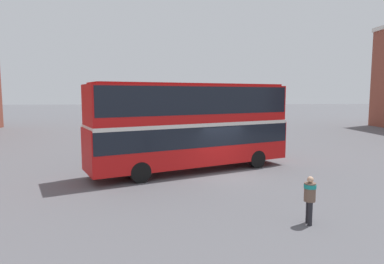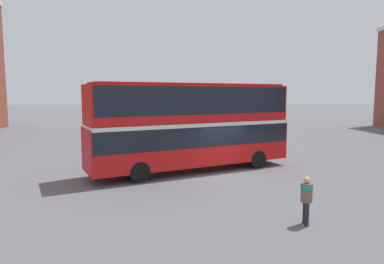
% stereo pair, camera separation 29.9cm
% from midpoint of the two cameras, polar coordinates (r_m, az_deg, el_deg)
% --- Properties ---
extents(ground_plane, '(240.00, 240.00, 0.00)m').
position_cam_midpoint_polar(ground_plane, '(18.05, 6.41, -7.39)').
color(ground_plane, '#5B5B60').
extents(double_decker_bus, '(11.51, 6.99, 4.84)m').
position_cam_midpoint_polar(double_decker_bus, '(18.88, 0.46, 1.78)').
color(double_decker_bus, red).
rests_on(double_decker_bus, ground_plane).
extents(pedestrian_foreground, '(0.45, 0.45, 1.61)m').
position_cam_midpoint_polar(pedestrian_foreground, '(11.99, 19.24, -9.98)').
color(pedestrian_foreground, '#232328').
rests_on(pedestrian_foreground, ground_plane).
extents(parked_car_kerb_near, '(4.57, 2.46, 1.58)m').
position_cam_midpoint_polar(parked_car_kerb_near, '(29.80, 4.76, -0.36)').
color(parked_car_kerb_near, maroon).
rests_on(parked_car_kerb_near, ground_plane).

